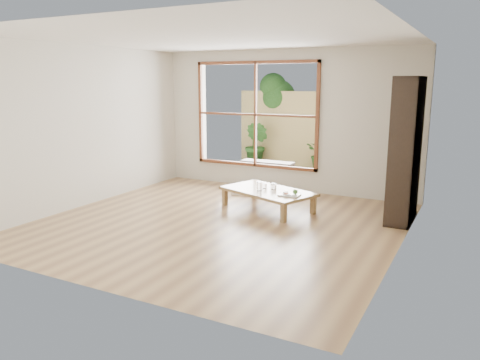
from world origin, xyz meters
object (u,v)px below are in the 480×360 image
at_px(food_tray, 290,194).
at_px(garden_bench, 267,164).
at_px(bookshelf, 405,150).
at_px(low_table, 268,192).

distance_m(food_tray, garden_bench, 2.77).
xyz_separation_m(bookshelf, garden_bench, (-2.99, 1.80, -0.73)).
bearing_deg(garden_bench, low_table, -66.36).
relative_size(low_table, food_tray, 5.23).
bearing_deg(low_table, garden_bench, 134.57).
bearing_deg(garden_bench, bookshelf, -31.80).
relative_size(low_table, garden_bench, 1.47).
xyz_separation_m(low_table, garden_bench, (-0.99, 2.17, 0.04)).
xyz_separation_m(low_table, food_tray, (0.46, -0.19, 0.06)).
bearing_deg(food_tray, garden_bench, 119.11).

